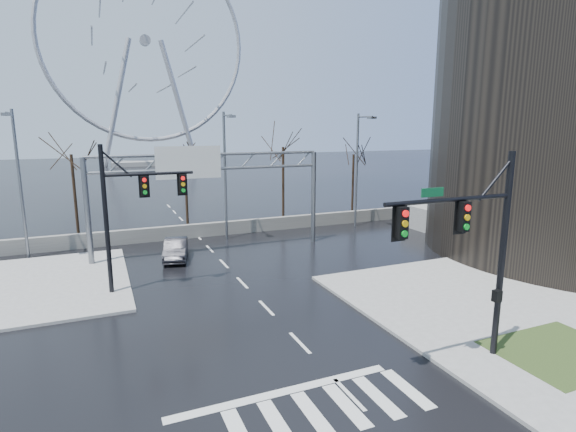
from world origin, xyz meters
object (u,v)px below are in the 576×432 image
signal_mast_far (128,205)px  sign_gantry (205,181)px  car (176,249)px  signal_mast_near (477,240)px  ferris_wheel (145,49)px

signal_mast_far → sign_gantry: 8.14m
signal_mast_far → car: bearing=59.8°
signal_mast_near → ferris_wheel: ferris_wheel is taller
signal_mast_near → car: signal_mast_near is taller
signal_mast_far → car: 7.53m
car → signal_mast_far: bearing=-107.2°
sign_gantry → car: sign_gantry is taller
ferris_wheel → car: size_ratio=12.10×
sign_gantry → car: size_ratio=3.89×
car → sign_gantry: bearing=26.4°
sign_gantry → ferris_wheel: ferris_wheel is taller
signal_mast_far → ferris_wheel: bearing=82.8°
signal_mast_near → signal_mast_far: bearing=130.3°
signal_mast_near → sign_gantry: 19.79m
ferris_wheel → car: (-7.70, -80.60, -25.44)m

